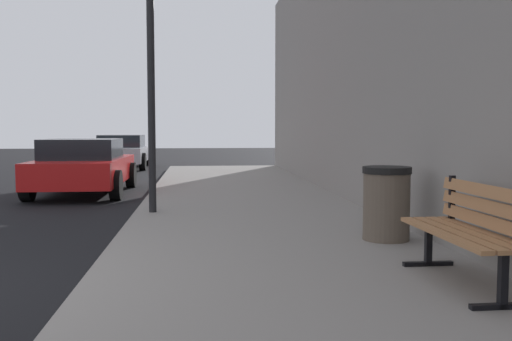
# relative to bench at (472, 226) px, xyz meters

# --- Properties ---
(sidewalk) EXTENTS (4.00, 32.00, 0.15)m
(sidewalk) POSITION_rel_bench_xyz_m (-1.39, 0.17, -0.59)
(sidewalk) COLOR gray
(sidewalk) RESTS_ON ground_plane
(bench) EXTENTS (0.52, 1.60, 0.89)m
(bench) POSITION_rel_bench_xyz_m (0.00, 0.00, 0.00)
(bench) COLOR #9E6B42
(bench) RESTS_ON sidewalk
(trash_bin) EXTENTS (0.59, 0.59, 0.89)m
(trash_bin) POSITION_rel_bench_xyz_m (-0.08, 2.00, -0.06)
(trash_bin) COLOR brown
(trash_bin) RESTS_ON sidewalk
(street_lamp) EXTENTS (0.36, 0.36, 4.02)m
(street_lamp) POSITION_rel_bench_xyz_m (-3.09, 4.61, 2.27)
(street_lamp) COLOR black
(street_lamp) RESTS_ON sidewalk
(car_red) EXTENTS (2.02, 4.13, 1.27)m
(car_red) POSITION_rel_bench_xyz_m (-4.98, 8.70, -0.01)
(car_red) COLOR red
(car_red) RESTS_ON ground_plane
(car_silver) EXTENTS (1.98, 4.38, 1.27)m
(car_silver) POSITION_rel_bench_xyz_m (-5.25, 17.41, -0.01)
(car_silver) COLOR #B7B7BF
(car_silver) RESTS_ON ground_plane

